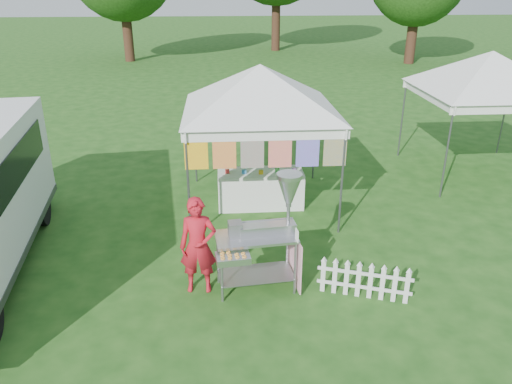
{
  "coord_description": "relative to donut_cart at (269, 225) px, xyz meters",
  "views": [
    {
      "loc": [
        -0.79,
        -6.36,
        4.57
      ],
      "look_at": [
        -0.22,
        1.62,
        1.1
      ],
      "focal_mm": 35.0,
      "sensor_mm": 36.0,
      "label": 1
    }
  ],
  "objects": [
    {
      "name": "donut_cart",
      "position": [
        0.0,
        0.0,
        0.0
      ],
      "size": [
        1.36,
        1.06,
        1.9
      ],
      "rotation": [
        0.0,
        0.0,
        0.11
      ],
      "color": "gray",
      "rests_on": "ground"
    },
    {
      "name": "vendor",
      "position": [
        -1.08,
        0.02,
        -0.33
      ],
      "size": [
        0.58,
        0.39,
        1.57
      ],
      "primitive_type": "imported",
      "rotation": [
        0.0,
        0.0,
        -0.03
      ],
      "color": "red",
      "rests_on": "ground"
    },
    {
      "name": "display_table",
      "position": [
        0.12,
        3.09,
        -0.72
      ],
      "size": [
        1.8,
        0.7,
        0.79
      ],
      "primitive_type": "cube",
      "color": "white",
      "rests_on": "ground"
    },
    {
      "name": "canopy_main",
      "position": [
        0.11,
        3.17,
        1.87
      ],
      "size": [
        4.24,
        4.24,
        3.45
      ],
      "color": "#59595E",
      "rests_on": "ground"
    },
    {
      "name": "picket_fence",
      "position": [
        1.43,
        -0.38,
        -0.83
      ],
      "size": [
        1.37,
        0.49,
        0.56
      ],
      "rotation": [
        0.0,
        0.0,
        -0.33
      ],
      "color": "silver",
      "rests_on": "ground"
    },
    {
      "name": "canopy_right",
      "position": [
        5.61,
        4.67,
        1.87
      ],
      "size": [
        4.24,
        4.24,
        3.45
      ],
      "color": "#59595E",
      "rests_on": "ground"
    },
    {
      "name": "ground",
      "position": [
        0.11,
        -0.33,
        -1.12
      ],
      "size": [
        120.0,
        120.0,
        0.0
      ],
      "primitive_type": "plane",
      "color": "#1C4A15",
      "rests_on": "ground"
    }
  ]
}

